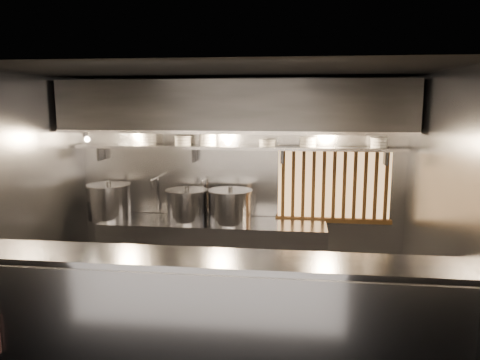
% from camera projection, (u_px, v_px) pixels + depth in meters
% --- Properties ---
extents(floor, '(4.50, 4.50, 0.00)m').
position_uv_depth(floor, '(222.00, 325.00, 5.27)').
color(floor, black).
rests_on(floor, ground).
extents(ceiling, '(4.50, 4.50, 0.00)m').
position_uv_depth(ceiling, '(220.00, 71.00, 4.80)').
color(ceiling, black).
rests_on(ceiling, wall_back).
extents(wall_back, '(4.50, 0.00, 4.50)m').
position_uv_depth(wall_back, '(239.00, 181.00, 6.50)').
color(wall_back, gray).
rests_on(wall_back, floor).
extents(wall_left, '(0.00, 3.00, 3.00)m').
position_uv_depth(wall_left, '(26.00, 199.00, 5.31)').
color(wall_left, gray).
rests_on(wall_left, floor).
extents(wall_right, '(0.00, 3.00, 3.00)m').
position_uv_depth(wall_right, '(439.00, 210.00, 4.76)').
color(wall_right, gray).
rests_on(wall_right, floor).
extents(serving_counter, '(4.50, 0.56, 1.13)m').
position_uv_depth(serving_counter, '(205.00, 317.00, 4.23)').
color(serving_counter, '#A1A1A6').
rests_on(serving_counter, floor).
extents(cooking_bench, '(3.00, 0.70, 0.90)m').
position_uv_depth(cooking_bench, '(213.00, 254.00, 6.33)').
color(cooking_bench, '#A1A1A6').
rests_on(cooking_bench, floor).
extents(bowl_shelf, '(4.40, 0.34, 0.04)m').
position_uv_depth(bowl_shelf, '(237.00, 148.00, 6.24)').
color(bowl_shelf, '#A1A1A6').
rests_on(bowl_shelf, wall_back).
extents(exhaust_hood, '(4.40, 0.81, 0.65)m').
position_uv_depth(exhaust_hood, '(235.00, 107.00, 5.94)').
color(exhaust_hood, '#2D2D30').
rests_on(exhaust_hood, ceiling).
extents(wood_screen, '(1.56, 0.09, 1.04)m').
position_uv_depth(wood_screen, '(334.00, 185.00, 6.30)').
color(wood_screen, '#E7AC68').
rests_on(wood_screen, wall_back).
extents(faucet_left, '(0.04, 0.30, 0.50)m').
position_uv_depth(faucet_left, '(156.00, 187.00, 6.53)').
color(faucet_left, silver).
rests_on(faucet_left, wall_back).
extents(faucet_right, '(0.04, 0.30, 0.50)m').
position_uv_depth(faucet_right, '(205.00, 188.00, 6.44)').
color(faucet_right, silver).
rests_on(faucet_right, wall_back).
extents(heat_lamp, '(0.25, 0.35, 0.20)m').
position_uv_depth(heat_lamp, '(86.00, 135.00, 5.99)').
color(heat_lamp, '#A1A1A6').
rests_on(heat_lamp, exhaust_hood).
extents(pendant_bulb, '(0.09, 0.09, 0.19)m').
position_uv_depth(pendant_bulb, '(228.00, 142.00, 6.13)').
color(pendant_bulb, '#2D2D30').
rests_on(pendant_bulb, exhaust_hood).
extents(stock_pot_left, '(0.68, 0.68, 0.51)m').
position_uv_depth(stock_pot_left, '(109.00, 201.00, 6.41)').
color(stock_pot_left, '#A1A1A6').
rests_on(stock_pot_left, cooking_bench).
extents(stock_pot_mid, '(0.65, 0.65, 0.47)m').
position_uv_depth(stock_pot_mid, '(187.00, 205.00, 6.27)').
color(stock_pot_mid, '#A1A1A6').
rests_on(stock_pot_mid, cooking_bench).
extents(stock_pot_right, '(0.71, 0.71, 0.48)m').
position_uv_depth(stock_pot_right, '(230.00, 206.00, 6.18)').
color(stock_pot_right, '#A1A1A6').
rests_on(stock_pot_right, cooking_bench).
extents(bowl_stack_0, '(0.24, 0.24, 0.17)m').
position_uv_depth(bowl_stack_0, '(148.00, 139.00, 6.38)').
color(bowl_stack_0, white).
rests_on(bowl_stack_0, bowl_shelf).
extents(bowl_stack_1, '(0.23, 0.23, 0.13)m').
position_uv_depth(bowl_stack_1, '(183.00, 141.00, 6.32)').
color(bowl_stack_1, white).
rests_on(bowl_stack_1, bowl_shelf).
extents(bowl_stack_2, '(0.23, 0.23, 0.17)m').
position_uv_depth(bowl_stack_2, '(208.00, 139.00, 6.27)').
color(bowl_stack_2, white).
rests_on(bowl_stack_2, bowl_shelf).
extents(bowl_stack_3, '(0.23, 0.23, 0.09)m').
position_uv_depth(bowl_stack_3, '(267.00, 143.00, 6.18)').
color(bowl_stack_3, white).
rests_on(bowl_stack_3, bowl_shelf).
extents(bowl_stack_4, '(0.23, 0.23, 0.13)m').
position_uv_depth(bowl_stack_4, '(308.00, 142.00, 6.12)').
color(bowl_stack_4, white).
rests_on(bowl_stack_4, bowl_shelf).
extents(bowl_stack_5, '(0.23, 0.23, 0.13)m').
position_uv_depth(bowl_stack_5, '(379.00, 143.00, 6.01)').
color(bowl_stack_5, white).
rests_on(bowl_stack_5, bowl_shelf).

